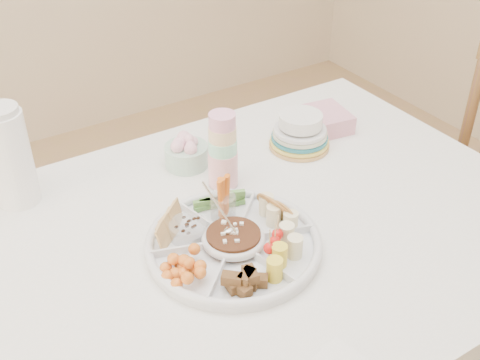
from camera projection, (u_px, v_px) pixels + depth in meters
dining_table at (233, 347)px, 1.58m from camera, size 1.52×1.02×0.76m
party_tray at (234, 241)px, 1.31m from camera, size 0.48×0.48×0.04m
bean_dip at (233, 239)px, 1.30m from camera, size 0.15×0.15×0.04m
tortillas at (275, 208)px, 1.37m from camera, size 0.12×0.12×0.06m
carrot_cucumber at (220, 192)px, 1.39m from camera, size 0.14×0.14×0.10m
pita_raisins at (177, 224)px, 1.32m from camera, size 0.15×0.15×0.06m
cherries at (188, 265)px, 1.23m from camera, size 0.15×0.15×0.05m
granola_chunks at (249, 277)px, 1.20m from camera, size 0.14×0.14×0.05m
banana_tomato at (293, 239)px, 1.26m from camera, size 0.14×0.14×0.09m
cup_stack at (223, 150)px, 1.47m from camera, size 0.08×0.08×0.20m
thermos at (10, 155)px, 1.40m from camera, size 0.11×0.11×0.26m
flower_bowl at (186, 151)px, 1.58m from camera, size 0.14×0.14×0.09m
napkin_stack at (319, 121)px, 1.75m from camera, size 0.18×0.16×0.05m
plate_stack at (300, 130)px, 1.65m from camera, size 0.20×0.20×0.11m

